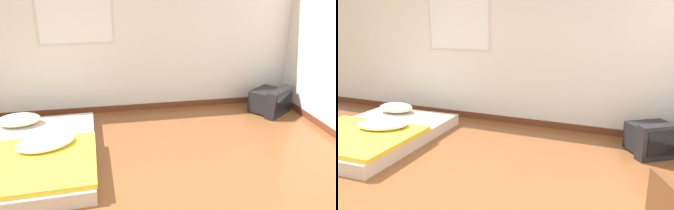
{
  "view_description": "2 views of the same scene",
  "coord_description": "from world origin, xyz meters",
  "views": [
    {
      "loc": [
        0.25,
        -1.78,
        1.87
      ],
      "look_at": [
        0.92,
        1.86,
        0.44
      ],
      "focal_mm": 35.0,
      "sensor_mm": 36.0,
      "label": 1
    },
    {
      "loc": [
        2.36,
        -1.4,
        1.46
      ],
      "look_at": [
        0.92,
        2.05,
        0.49
      ],
      "focal_mm": 35.0,
      "sensor_mm": 36.0,
      "label": 2
    }
  ],
  "objects": [
    {
      "name": "mattress_bed",
      "position": [
        -0.65,
        1.54,
        0.1
      ],
      "size": [
        1.44,
        1.92,
        0.29
      ],
      "color": "beige",
      "rests_on": "ground_plane"
    },
    {
      "name": "crt_tv",
      "position": [
        2.57,
        2.41,
        0.18
      ],
      "size": [
        0.69,
        0.67,
        0.39
      ],
      "color": "black",
      "rests_on": "ground_plane"
    },
    {
      "name": "wall_back",
      "position": [
        -0.0,
        2.9,
        1.29
      ],
      "size": [
        8.39,
        0.08,
        2.6
      ],
      "color": "white",
      "rests_on": "ground_plane"
    }
  ]
}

